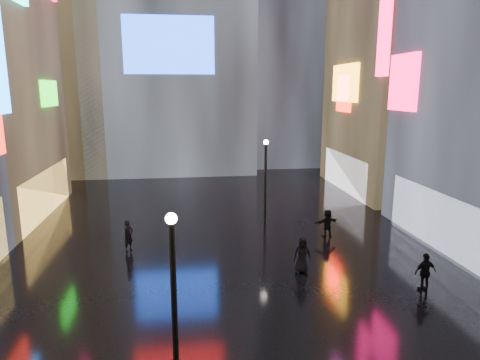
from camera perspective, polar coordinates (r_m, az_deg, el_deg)
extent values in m
plane|color=black|center=(24.45, -2.51, -7.59)|extent=(140.00, 140.00, 0.00)
cube|color=#FFC659|center=(31.07, -24.46, -1.52)|extent=(0.20, 10.00, 3.00)
cube|color=#18D617|center=(32.01, -24.10, 10.50)|extent=(0.25, 3.00, 1.71)
cube|color=white|center=(24.78, 24.75, -4.81)|extent=(0.20, 9.00, 3.00)
cube|color=#EE0B4C|center=(27.28, 20.96, 12.05)|extent=(0.25, 2.99, 3.26)
cube|color=black|center=(37.97, 22.18, 19.99)|extent=(10.00, 12.00, 28.00)
cube|color=white|center=(36.08, 13.82, 0.99)|extent=(0.20, 9.00, 3.00)
cube|color=orange|center=(35.65, 13.83, 12.44)|extent=(0.25, 4.92, 2.91)
cube|color=red|center=(35.76, 13.70, 11.14)|extent=(0.25, 2.63, 2.87)
cube|color=#194CFF|center=(40.02, -9.45, 17.34)|extent=(8.00, 0.20, 5.00)
cube|color=black|center=(50.92, 5.36, 21.96)|extent=(12.00, 12.00, 34.00)
cube|color=black|center=(46.75, -23.54, 16.99)|extent=(10.00, 10.00, 26.00)
cylinder|color=black|center=(11.85, -8.73, -16.97)|extent=(0.16, 0.16, 5.00)
sphere|color=white|center=(10.85, -9.16, -5.10)|extent=(0.30, 0.30, 0.30)
cylinder|color=black|center=(26.46, 3.41, -0.44)|extent=(0.16, 0.16, 5.00)
sphere|color=white|center=(26.03, 3.48, 5.05)|extent=(0.30, 0.30, 0.30)
imported|color=black|center=(19.58, 23.47, -11.20)|extent=(0.99, 0.47, 1.64)
imported|color=black|center=(19.88, 8.30, -9.86)|extent=(0.87, 0.61, 1.68)
imported|color=black|center=(24.76, 11.58, -5.65)|extent=(1.54, 0.88, 1.58)
imported|color=black|center=(22.91, -14.65, -7.20)|extent=(0.67, 0.71, 1.63)
imported|color=black|center=(19.45, 8.41, -6.45)|extent=(1.20, 1.21, 0.82)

